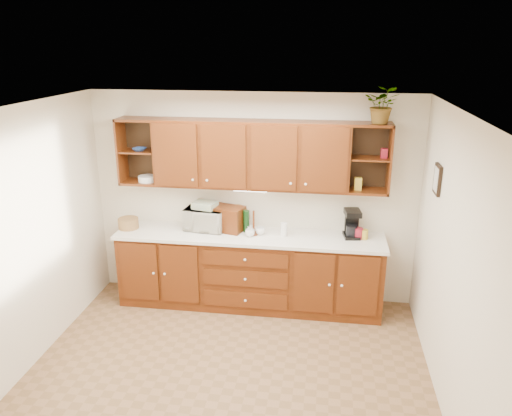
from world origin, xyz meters
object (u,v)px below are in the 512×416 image
(microwave, at_px, (205,219))
(coffee_maker, at_px, (352,224))
(bread_box, at_px, (226,218))
(potted_plant, at_px, (383,105))

(microwave, relative_size, coffee_maker, 1.46)
(bread_box, bearing_deg, microwave, -162.80)
(microwave, xyz_separation_m, coffee_maker, (1.78, 0.01, 0.03))
(microwave, xyz_separation_m, bread_box, (0.26, 0.01, 0.02))
(potted_plant, bearing_deg, microwave, -179.85)
(microwave, height_order, bread_box, bread_box)
(bread_box, bearing_deg, potted_plant, 15.49)
(microwave, relative_size, bread_box, 1.14)
(potted_plant, bearing_deg, bread_box, 179.93)
(microwave, distance_m, bread_box, 0.26)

